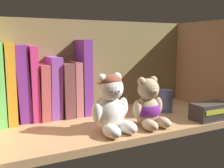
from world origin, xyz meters
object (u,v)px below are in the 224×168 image
at_px(book_4, 42,91).
at_px(pillar_candle, 166,101).
at_px(small_product_box, 210,111).
at_px(book_1, 10,83).
at_px(book_8, 82,77).
at_px(book_2, 22,83).
at_px(book_7, 74,88).
at_px(book_3, 33,83).
at_px(teddy_bear_smaller, 148,107).
at_px(teddy_bear_larger, 111,104).
at_px(book_6, 65,89).
at_px(book_5, 53,87).

relative_size(book_4, pillar_candle, 2.22).
bearing_deg(small_product_box, pillar_candle, 117.95).
bearing_deg(book_1, book_8, 0.00).
bearing_deg(book_2, book_7, 0.00).
relative_size(book_3, pillar_candle, 2.95).
height_order(book_1, pillar_candle, book_1).
xyz_separation_m(book_4, book_7, (0.10, 0.00, 0.00)).
relative_size(book_7, small_product_box, 1.49).
xyz_separation_m(book_2, book_3, (0.03, 0.00, -0.00)).
xyz_separation_m(book_8, teddy_bear_smaller, (0.12, -0.21, -0.06)).
distance_m(teddy_bear_larger, small_product_box, 0.32).
distance_m(book_6, small_product_box, 0.45).
bearing_deg(pillar_candle, book_7, 156.74).
bearing_deg(teddy_bear_smaller, book_4, 139.05).
distance_m(book_2, book_5, 0.09).
relative_size(pillar_candle, small_product_box, 0.65).
xyz_separation_m(book_5, book_8, (0.10, 0.00, 0.03)).
distance_m(book_3, book_7, 0.13).
distance_m(book_1, book_5, 0.13).
bearing_deg(book_5, book_7, 0.00).
bearing_deg(book_7, book_2, 180.00).
relative_size(book_7, book_8, 0.71).
relative_size(book_1, pillar_candle, 3.08).
bearing_deg(pillar_candle, teddy_bear_larger, -159.67).
bearing_deg(book_7, teddy_bear_larger, -81.39).
distance_m(book_6, teddy_bear_smaller, 0.28).
xyz_separation_m(book_1, book_8, (0.22, 0.00, 0.00)).
distance_m(book_2, pillar_candle, 0.46).
relative_size(teddy_bear_larger, small_product_box, 1.34).
distance_m(book_3, book_8, 0.16).
height_order(teddy_bear_larger, pillar_candle, teddy_bear_larger).
relative_size(book_8, teddy_bear_smaller, 1.73).
bearing_deg(teddy_bear_larger, book_3, 127.27).
distance_m(pillar_candle, small_product_box, 0.14).
relative_size(book_6, small_product_box, 1.46).
xyz_separation_m(book_1, small_product_box, (0.54, -0.25, -0.09)).
bearing_deg(teddy_bear_smaller, book_8, 118.35).
distance_m(book_4, teddy_bear_smaller, 0.33).
height_order(book_2, book_7, book_2).
height_order(book_2, pillar_candle, book_2).
relative_size(book_1, teddy_bear_smaller, 1.67).
xyz_separation_m(book_1, book_2, (0.03, 0.00, -0.00)).
height_order(book_7, small_product_box, book_7).
relative_size(teddy_bear_larger, pillar_candle, 2.05).
relative_size(book_3, book_5, 1.18).
height_order(book_5, small_product_box, book_5).
height_order(book_5, book_8, book_8).
xyz_separation_m(book_3, teddy_bear_larger, (0.16, -0.21, -0.04)).
bearing_deg(teddy_bear_smaller, book_7, 124.14).
bearing_deg(small_product_box, book_2, 153.99).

